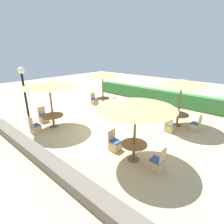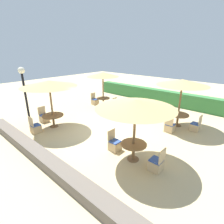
% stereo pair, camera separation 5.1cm
% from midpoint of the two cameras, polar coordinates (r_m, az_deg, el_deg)
% --- Properties ---
extents(ground_plane, '(40.00, 40.00, 0.00)m').
position_cam_midpoint_polar(ground_plane, '(9.75, -2.21, -5.88)').
color(ground_plane, '#C6B284').
extents(hedge_row, '(13.00, 0.70, 1.08)m').
position_cam_midpoint_polar(hedge_row, '(15.07, 16.46, 4.77)').
color(hedge_row, '#387A3D').
rests_on(hedge_row, ground_plane).
extents(stone_border, '(10.00, 0.56, 0.40)m').
position_cam_midpoint_polar(stone_border, '(7.75, -22.33, -13.05)').
color(stone_border, '#6B6056').
rests_on(stone_border, ground_plane).
extents(lamp_post, '(0.36, 0.36, 3.32)m').
position_cam_midpoint_polar(lamp_post, '(11.08, -26.76, 7.98)').
color(lamp_post, black).
rests_on(lamp_post, ground_plane).
extents(parasol_front_left, '(2.96, 2.96, 2.66)m').
position_cam_midpoint_polar(parasol_front_left, '(9.99, -19.76, 8.68)').
color(parasol_front_left, brown).
rests_on(parasol_front_left, ground_plane).
extents(round_table_front_left, '(1.19, 1.19, 0.70)m').
position_cam_midpoint_polar(round_table_front_left, '(10.49, -18.57, -1.63)').
color(round_table_front_left, brown).
rests_on(round_table_front_left, ground_plane).
extents(patio_chair_front_left_west, '(0.46, 0.46, 0.93)m').
position_cam_midpoint_polar(patio_chair_front_left_west, '(11.53, -21.19, -1.70)').
color(patio_chair_front_left_west, tan).
rests_on(patio_chair_front_left_west, ground_plane).
extents(patio_chair_front_left_south, '(0.46, 0.46, 0.93)m').
position_cam_midpoint_polar(patio_chair_front_left_south, '(10.21, -23.58, -4.79)').
color(patio_chair_front_left_south, tan).
rests_on(patio_chair_front_left_south, ground_plane).
extents(parasol_front_right, '(2.97, 2.97, 2.52)m').
position_cam_midpoint_polar(parasol_front_right, '(6.37, 7.94, 2.58)').
color(parasol_front_right, brown).
rests_on(parasol_front_right, ground_plane).
extents(round_table_front_right, '(1.03, 1.03, 0.72)m').
position_cam_midpoint_polar(round_table_front_right, '(7.10, 7.25, -11.34)').
color(round_table_front_right, brown).
rests_on(round_table_front_right, ground_plane).
extents(patio_chair_front_right_west, '(0.46, 0.46, 0.93)m').
position_cam_midpoint_polar(patio_chair_front_right_west, '(7.82, 1.05, -10.57)').
color(patio_chair_front_right_west, tan).
rests_on(patio_chair_front_right_west, ground_plane).
extents(patio_chair_front_right_east, '(0.46, 0.46, 0.93)m').
position_cam_midpoint_polar(patio_chair_front_right_east, '(6.85, 14.50, -16.14)').
color(patio_chair_front_right_east, tan).
rests_on(patio_chair_front_right_east, ground_plane).
extents(parasol_back_left, '(2.35, 2.35, 2.66)m').
position_cam_midpoint_polar(parasol_back_left, '(13.12, -2.89, 12.10)').
color(parasol_back_left, brown).
rests_on(parasol_back_left, ground_plane).
extents(round_table_back_left, '(1.01, 1.01, 0.72)m').
position_cam_midpoint_polar(round_table_back_left, '(13.50, -2.76, 3.96)').
color(round_table_back_left, brown).
rests_on(round_table_back_left, ground_plane).
extents(patio_chair_back_left_west, '(0.46, 0.46, 0.93)m').
position_cam_midpoint_polar(patio_chair_back_left_west, '(14.28, -5.52, 3.55)').
color(patio_chair_back_left_west, tan).
rests_on(patio_chair_back_left_west, ground_plane).
extents(patio_chair_back_left_east, '(0.46, 0.46, 0.93)m').
position_cam_midpoint_polar(patio_chair_back_left_east, '(12.97, 0.34, 1.98)').
color(patio_chair_back_left_east, tan).
rests_on(patio_chair_back_left_east, ground_plane).
extents(parasol_back_right, '(2.76, 2.76, 2.70)m').
position_cam_midpoint_polar(parasol_back_right, '(10.31, 22.17, 8.90)').
color(parasol_back_right, brown).
rests_on(parasol_back_right, ground_plane).
extents(round_table_back_right, '(1.20, 1.20, 0.70)m').
position_cam_midpoint_polar(round_table_back_right, '(10.80, 20.86, -1.30)').
color(round_table_back_right, brown).
rests_on(round_table_back_right, ground_plane).
extents(patio_chair_back_right_east, '(0.46, 0.46, 0.93)m').
position_cam_midpoint_polar(patio_chair_back_right_east, '(10.58, 25.69, -4.25)').
color(patio_chair_back_right_east, tan).
rests_on(patio_chair_back_right_east, ground_plane).
extents(patio_chair_back_right_south, '(0.46, 0.46, 0.93)m').
position_cam_midpoint_polar(patio_chair_back_right_south, '(9.95, 18.44, -4.73)').
color(patio_chair_back_right_south, tan).
rests_on(patio_chair_back_right_south, ground_plane).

